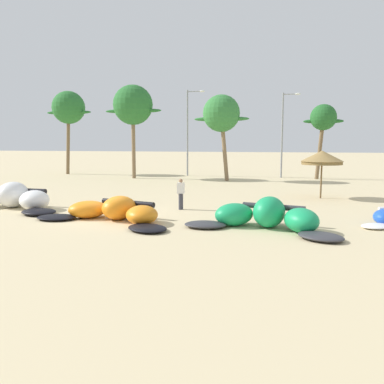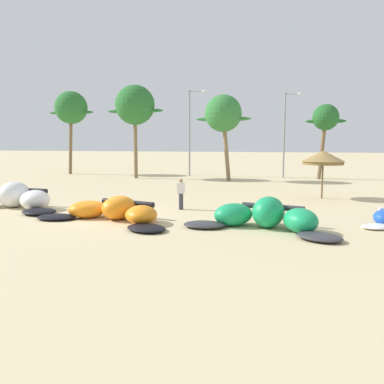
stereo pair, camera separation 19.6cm
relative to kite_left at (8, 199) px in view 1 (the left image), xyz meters
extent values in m
plane|color=beige|center=(6.06, -0.55, -0.53)|extent=(260.00, 260.00, 0.00)
ellipsoid|color=white|center=(0.01, 0.40, 0.16)|extent=(1.55, 1.87, 1.39)
ellipsoid|color=white|center=(1.65, -0.07, -0.02)|extent=(2.25, 2.34, 1.03)
ellipsoid|color=black|center=(2.67, -1.20, -0.39)|extent=(2.25, 2.07, 0.28)
cylinder|color=black|center=(0.03, 1.04, 0.31)|extent=(3.17, 0.39, 0.29)
cube|color=black|center=(0.01, 0.22, 0.16)|extent=(1.17, 0.69, 0.04)
ellipsoid|color=black|center=(4.23, -2.13, -0.43)|extent=(1.94, 1.56, 0.22)
ellipsoid|color=orange|center=(5.42, -1.39, -0.13)|extent=(2.27, 2.23, 0.80)
ellipsoid|color=orange|center=(6.99, -1.39, 0.00)|extent=(1.78, 2.09, 1.08)
ellipsoid|color=orange|center=(8.37, -2.14, -0.13)|extent=(1.93, 2.18, 0.80)
ellipsoid|color=black|center=(9.06, -3.35, -0.43)|extent=(2.27, 2.16, 0.22)
cylinder|color=black|center=(7.14, -0.78, 0.14)|extent=(2.89, 0.97, 0.27)
cube|color=black|center=(6.95, -1.57, 0.00)|extent=(1.19, 0.89, 0.04)
ellipsoid|color=#333338|center=(11.18, -2.21, -0.41)|extent=(1.87, 1.47, 0.26)
ellipsoid|color=#199E5B|center=(12.27, -1.51, -0.06)|extent=(2.14, 2.10, 0.95)
ellipsoid|color=#199E5B|center=(13.72, -1.49, 0.11)|extent=(1.64, 1.98, 1.28)
ellipsoid|color=#199E5B|center=(15.01, -2.16, -0.06)|extent=(1.82, 2.08, 0.95)
ellipsoid|color=#333338|center=(15.66, -3.28, -0.41)|extent=(2.15, 2.02, 0.26)
cylinder|color=#333338|center=(13.86, -0.90, 0.23)|extent=(2.68, 0.86, 0.25)
cube|color=#333338|center=(13.68, -1.66, 0.11)|extent=(1.10, 0.83, 0.04)
ellipsoid|color=white|center=(18.04, -0.65, -0.44)|extent=(1.69, 1.59, 0.18)
cylinder|color=brown|center=(16.39, 8.12, 0.63)|extent=(0.10, 0.10, 2.32)
cone|color=olive|center=(16.39, 8.12, 2.12)|extent=(2.61, 2.61, 0.67)
cylinder|color=olive|center=(16.39, 8.12, 1.69)|extent=(2.48, 2.48, 0.20)
cylinder|color=#383842|center=(8.99, 1.91, -0.11)|extent=(0.24, 0.24, 0.85)
cube|color=white|center=(8.99, 1.91, 0.60)|extent=(0.36, 0.22, 0.56)
sphere|color=#9E7051|center=(8.99, 1.91, 0.99)|extent=(0.20, 0.20, 0.20)
cylinder|color=brown|center=(-9.43, 21.96, 3.10)|extent=(0.75, 0.36, 7.28)
sphere|color=#286B2D|center=(-9.23, 21.96, 6.74)|extent=(3.55, 3.55, 3.55)
ellipsoid|color=#286B2D|center=(-10.65, 21.96, 6.21)|extent=(2.48, 0.50, 0.36)
ellipsoid|color=#286B2D|center=(-7.81, 21.96, 6.21)|extent=(2.48, 0.50, 0.36)
cylinder|color=#7F6647|center=(-0.42, 18.71, 3.00)|extent=(0.39, 0.36, 7.07)
sphere|color=#286B2D|center=(-0.41, 18.71, 6.54)|extent=(3.81, 3.81, 3.81)
ellipsoid|color=#286B2D|center=(-1.93, 18.71, 5.97)|extent=(2.67, 0.50, 0.36)
ellipsoid|color=#286B2D|center=(1.12, 18.71, 5.97)|extent=(2.67, 0.50, 0.36)
cylinder|color=#7F6647|center=(8.55, 18.38, 2.52)|extent=(0.93, 0.36, 6.11)
sphere|color=#337A38|center=(8.26, 18.38, 5.57)|extent=(3.36, 3.36, 3.36)
ellipsoid|color=#337A38|center=(6.92, 18.38, 5.07)|extent=(2.35, 0.50, 0.36)
ellipsoid|color=#337A38|center=(9.60, 18.38, 5.07)|extent=(2.35, 0.50, 0.36)
cylinder|color=brown|center=(17.13, 22.18, 2.39)|extent=(0.78, 0.36, 5.85)
sphere|color=#236028|center=(17.34, 22.18, 5.31)|extent=(2.45, 2.45, 2.45)
ellipsoid|color=#236028|center=(16.36, 22.18, 4.94)|extent=(1.72, 0.50, 0.36)
ellipsoid|color=#236028|center=(18.32, 22.18, 4.94)|extent=(1.72, 0.50, 0.36)
cylinder|color=gray|center=(3.89, 22.97, 3.89)|extent=(0.18, 0.18, 8.85)
cylinder|color=gray|center=(4.67, 22.97, 8.17)|extent=(1.56, 0.10, 0.10)
ellipsoid|color=silver|center=(5.45, 22.97, 8.17)|extent=(0.56, 0.24, 0.20)
cylinder|color=gray|center=(13.56, 22.98, 3.62)|extent=(0.18, 0.18, 8.31)
cylinder|color=gray|center=(14.25, 22.98, 7.63)|extent=(1.39, 0.10, 0.10)
ellipsoid|color=silver|center=(14.94, 22.98, 7.63)|extent=(0.56, 0.24, 0.20)
camera|label=1|loc=(14.58, -18.23, 2.96)|focal=37.79mm
camera|label=2|loc=(14.77, -18.19, 2.96)|focal=37.79mm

